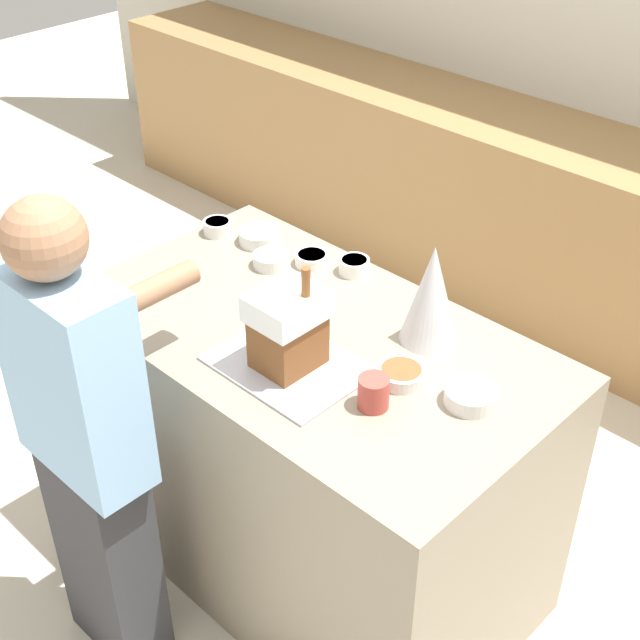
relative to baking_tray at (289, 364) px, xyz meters
name	(u,v)px	position (x,y,z in m)	size (l,w,h in m)	color
ground_plane	(314,558)	(-0.06, 0.15, -0.96)	(12.00, 12.00, 0.00)	beige
back_cabinet_block	(604,251)	(-0.06, 1.98, -0.50)	(6.00, 0.60, 0.91)	#9E7547
kitchen_island	(313,456)	(-0.06, 0.15, -0.48)	(1.43, 0.81, 0.96)	gray
baking_tray	(289,364)	(0.00, 0.00, 0.00)	(0.40, 0.31, 0.01)	#B2B2BC
gingerbread_house	(288,328)	(0.00, 0.00, 0.12)	(0.16, 0.19, 0.31)	brown
decorative_tree	(432,294)	(0.19, 0.36, 0.15)	(0.17, 0.17, 0.30)	silver
candy_bowl_far_right	(401,374)	(0.26, 0.16, 0.02)	(0.13, 0.13, 0.04)	silver
candy_bowl_behind_tray	(260,236)	(-0.55, 0.40, 0.02)	(0.14, 0.14, 0.04)	white
candy_bowl_far_left	(217,226)	(-0.70, 0.35, 0.02)	(0.10, 0.10, 0.05)	silver
candy_bowl_near_tray_left	(354,265)	(-0.19, 0.48, 0.02)	(0.10, 0.10, 0.05)	white
candy_bowl_near_tray_right	(271,259)	(-0.41, 0.32, 0.02)	(0.11, 0.11, 0.04)	silver
candy_bowl_center_rear	(471,395)	(0.45, 0.21, 0.02)	(0.14, 0.14, 0.04)	white
candy_bowl_beside_tree	(312,259)	(-0.33, 0.42, 0.02)	(0.11, 0.11, 0.04)	white
mug	(373,393)	(0.28, 0.03, 0.04)	(0.08, 0.08, 0.09)	#B24238
person	(88,448)	(-0.28, -0.48, -0.17)	(0.40, 0.51, 1.54)	#333338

